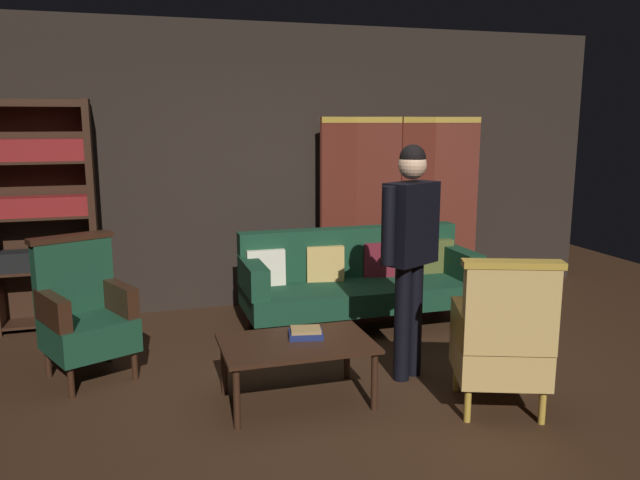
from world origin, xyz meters
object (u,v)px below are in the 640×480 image
bookshelf (43,212)px  standing_figure (410,241)px  velvet_couch (357,277)px  coffee_table (297,348)px  book_navy_cloth (306,334)px  folding_screen (398,206)px  armchair_wing_left (84,312)px  book_tan_leather (306,330)px  armchair_gilt_accent (502,339)px

bookshelf → standing_figure: bearing=-36.8°
bookshelf → standing_figure: bookshelf is taller
velvet_couch → coffee_table: (-0.94, -1.40, -0.08)m
standing_figure → book_navy_cloth: 1.00m
folding_screen → armchair_wing_left: bearing=-157.3°
folding_screen → book_tan_leather: size_ratio=9.46×
folding_screen → armchair_wing_left: size_ratio=1.83×
armchair_gilt_accent → standing_figure: 0.93m
standing_figure → book_tan_leather: standing_figure is taller
armchair_wing_left → book_tan_leather: 1.66m
bookshelf → coffee_table: (1.76, -2.14, -0.69)m
armchair_gilt_accent → armchair_wing_left: size_ratio=1.00×
coffee_table → book_tan_leather: book_tan_leather is taller
bookshelf → armchair_wing_left: (0.39, -1.28, -0.58)m
armchair_gilt_accent → standing_figure: size_ratio=0.61×
armchair_gilt_accent → standing_figure: bearing=116.5°
coffee_table → bookshelf: bearing=129.4°
velvet_couch → standing_figure: (-0.05, -1.24, 0.57)m
armchair_wing_left → armchair_gilt_accent: bearing=-28.0°
coffee_table → armchair_gilt_accent: 1.33m
folding_screen → velvet_couch: (-0.71, -0.72, -0.53)m
armchair_wing_left → bookshelf: bearing=106.8°
folding_screen → armchair_wing_left: folding_screen is taller
folding_screen → book_tan_leather: 2.63m
velvet_couch → armchair_wing_left: armchair_wing_left is taller
velvet_couch → standing_figure: 1.36m
bookshelf → standing_figure: 3.30m
folding_screen → armchair_gilt_accent: folding_screen is taller
folding_screen → book_navy_cloth: size_ratio=8.33×
bookshelf → armchair_gilt_accent: (2.99, -2.66, -0.58)m
bookshelf → armchair_wing_left: size_ratio=1.97×
armchair_wing_left → book_navy_cloth: bearing=-28.5°
coffee_table → standing_figure: size_ratio=0.59×
velvet_couch → armchair_wing_left: (-2.31, -0.54, 0.03)m
armchair_gilt_accent → book_navy_cloth: (-1.14, 0.59, -0.05)m
velvet_couch → book_tan_leather: bearing=-122.6°
coffee_table → book_navy_cloth: size_ratio=4.38×
coffee_table → book_tan_leather: (0.08, 0.07, 0.10)m
folding_screen → velvet_couch: 1.14m
velvet_couch → standing_figure: bearing=-92.5°
book_navy_cloth → coffee_table: bearing=-139.3°
standing_figure → armchair_wing_left: bearing=162.9°
velvet_couch → book_navy_cloth: bearing=-122.6°
standing_figure → book_tan_leather: 0.98m
velvet_couch → book_navy_cloth: velvet_couch is taller
book_navy_cloth → book_tan_leather: bearing=90.0°
bookshelf → coffee_table: bearing=-50.6°
velvet_couch → standing_figure: standing_figure is taller
velvet_couch → armchair_gilt_accent: 1.94m
coffee_table → book_tan_leather: 0.15m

